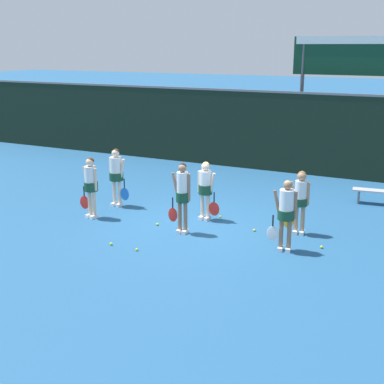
{
  "coord_description": "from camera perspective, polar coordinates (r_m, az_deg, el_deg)",
  "views": [
    {
      "loc": [
        6.02,
        -11.98,
        4.6
      ],
      "look_at": [
        -0.01,
        -0.02,
        0.92
      ],
      "focal_mm": 50.0,
      "sensor_mm": 36.0,
      "label": 1
    }
  ],
  "objects": [
    {
      "name": "player_0",
      "position": [
        14.79,
        -10.76,
        1.02
      ],
      "size": [
        0.67,
        0.38,
        1.69
      ],
      "rotation": [
        0.0,
        0.0,
        -0.2
      ],
      "color": "beige",
      "rests_on": "ground_plane"
    },
    {
      "name": "tennis_ball_5",
      "position": [
        15.39,
        1.88,
        -1.89
      ],
      "size": [
        0.07,
        0.07,
        0.07
      ],
      "primitive_type": "sphere",
      "color": "#CCE033",
      "rests_on": "ground_plane"
    },
    {
      "name": "player_1",
      "position": [
        13.31,
        -1.05,
        -0.05
      ],
      "size": [
        0.6,
        0.33,
        1.81
      ],
      "rotation": [
        0.0,
        0.0,
        0.08
      ],
      "color": "#8C664C",
      "rests_on": "ground_plane"
    },
    {
      "name": "tennis_ball_4",
      "position": [
        12.93,
        -8.62,
        -5.5
      ],
      "size": [
        0.07,
        0.07,
        0.07
      ],
      "primitive_type": "sphere",
      "color": "#CCE033",
      "rests_on": "ground_plane"
    },
    {
      "name": "tennis_ball_3",
      "position": [
        12.96,
        13.65,
        -5.72
      ],
      "size": [
        0.07,
        0.07,
        0.07
      ],
      "primitive_type": "sphere",
      "color": "#CCE033",
      "rests_on": "ground_plane"
    },
    {
      "name": "scoreboard",
      "position": [
        20.47,
        16.26,
        12.7
      ],
      "size": [
        3.97,
        0.15,
        4.92
      ],
      "color": "#515156",
      "rests_on": "ground_plane"
    },
    {
      "name": "tennis_ball_6",
      "position": [
        14.18,
        -3.71,
        -3.45
      ],
      "size": [
        0.07,
        0.07,
        0.07
      ],
      "primitive_type": "sphere",
      "color": "#CCE033",
      "rests_on": "ground_plane"
    },
    {
      "name": "tennis_ball_2",
      "position": [
        13.81,
        6.67,
        -4.06
      ],
      "size": [
        0.07,
        0.07,
        0.07
      ],
      "primitive_type": "sphere",
      "color": "#CCE033",
      "rests_on": "ground_plane"
    },
    {
      "name": "player_4",
      "position": [
        14.38,
        1.46,
        0.66
      ],
      "size": [
        0.67,
        0.38,
        1.61
      ],
      "rotation": [
        0.0,
        0.0,
        -0.07
      ],
      "color": "beige",
      "rests_on": "ground_plane"
    },
    {
      "name": "player_3",
      "position": [
        15.77,
        -8.07,
        2.12
      ],
      "size": [
        0.69,
        0.41,
        1.72
      ],
      "rotation": [
        0.0,
        0.0,
        -0.07
      ],
      "color": "beige",
      "rests_on": "ground_plane"
    },
    {
      "name": "player_5",
      "position": [
        13.54,
        11.48,
        -0.55
      ],
      "size": [
        0.63,
        0.34,
        1.63
      ],
      "rotation": [
        0.0,
        0.0,
        0.11
      ],
      "color": "tan",
      "rests_on": "ground_plane"
    },
    {
      "name": "player_2",
      "position": [
        12.35,
        9.99,
        -1.89
      ],
      "size": [
        0.65,
        0.39,
        1.67
      ],
      "rotation": [
        0.0,
        0.0,
        0.18
      ],
      "color": "#8C664C",
      "rests_on": "ground_plane"
    },
    {
      "name": "tennis_ball_0",
      "position": [
        14.79,
        3.03,
        -2.65
      ],
      "size": [
        0.06,
        0.06,
        0.06
      ],
      "primitive_type": "sphere",
      "color": "#CCE033",
      "rests_on": "ground_plane"
    },
    {
      "name": "fence_windscreen",
      "position": [
        20.19,
        9.12,
        6.39
      ],
      "size": [
        60.0,
        0.08,
        3.01
      ],
      "color": "black",
      "rests_on": "ground_plane"
    },
    {
      "name": "tennis_ball_7",
      "position": [
        15.68,
        -10.69,
        -1.84
      ],
      "size": [
        0.07,
        0.07,
        0.07
      ],
      "primitive_type": "sphere",
      "color": "#CCE033",
      "rests_on": "ground_plane"
    },
    {
      "name": "ground_plane",
      "position": [
        14.18,
        0.05,
        -3.57
      ],
      "size": [
        140.0,
        140.0,
        0.0
      ],
      "primitive_type": "plane",
      "color": "#235684"
    },
    {
      "name": "tennis_ball_1",
      "position": [
        12.52,
        -5.91,
        -6.12
      ],
      "size": [
        0.06,
        0.06,
        0.06
      ],
      "primitive_type": "sphere",
      "color": "#CCE033",
      "rests_on": "ground_plane"
    }
  ]
}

